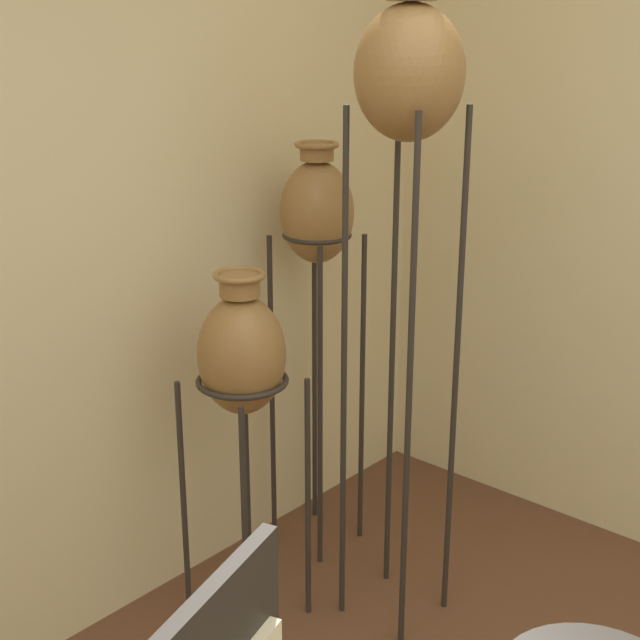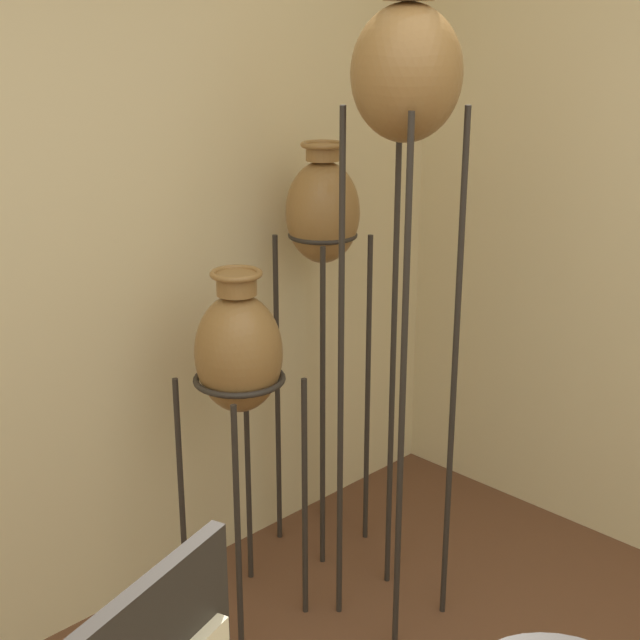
# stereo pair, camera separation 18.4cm
# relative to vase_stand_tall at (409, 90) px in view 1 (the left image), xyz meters

# --- Properties ---
(vase_stand_tall) EXTENTS (0.33, 0.33, 2.13)m
(vase_stand_tall) POSITION_rel_vase_stand_tall_xyz_m (0.00, 0.00, 0.00)
(vase_stand_tall) COLOR #28231E
(vase_stand_tall) RESTS_ON ground_plane
(vase_stand_medium) EXTENTS (0.27, 0.27, 1.60)m
(vase_stand_medium) POSITION_rel_vase_stand_tall_xyz_m (0.17, 0.52, -0.50)
(vase_stand_medium) COLOR #28231E
(vase_stand_medium) RESTS_ON ground_plane
(vase_stand_short) EXTENTS (0.32, 0.32, 1.26)m
(vase_stand_short) POSITION_rel_vase_stand_tall_xyz_m (-0.37, 0.36, -0.84)
(vase_stand_short) COLOR #28231E
(vase_stand_short) RESTS_ON ground_plane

